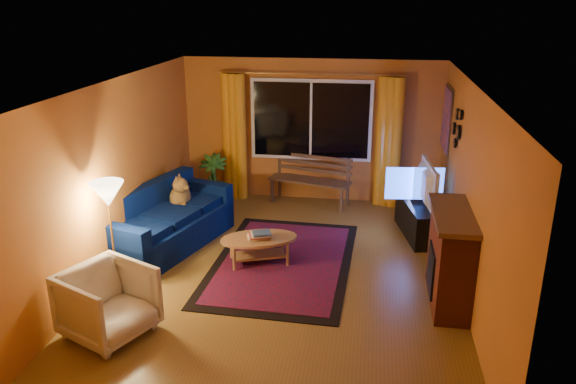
# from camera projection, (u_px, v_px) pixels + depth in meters

# --- Properties ---
(floor) EXTENTS (4.50, 6.00, 0.02)m
(floor) POSITION_uv_depth(u_px,v_px,m) (285.00, 274.00, 7.48)
(floor) COLOR brown
(floor) RESTS_ON ground
(ceiling) EXTENTS (4.50, 6.00, 0.02)m
(ceiling) POSITION_uv_depth(u_px,v_px,m) (284.00, 84.00, 6.64)
(ceiling) COLOR white
(ceiling) RESTS_ON ground
(wall_back) EXTENTS (4.50, 0.02, 2.50)m
(wall_back) POSITION_uv_depth(u_px,v_px,m) (311.00, 131.00, 9.87)
(wall_back) COLOR #C3702A
(wall_back) RESTS_ON ground
(wall_left) EXTENTS (0.02, 6.00, 2.50)m
(wall_left) POSITION_uv_depth(u_px,v_px,m) (115.00, 177.00, 7.38)
(wall_left) COLOR #C3702A
(wall_left) RESTS_ON ground
(wall_right) EXTENTS (0.02, 6.00, 2.50)m
(wall_right) POSITION_uv_depth(u_px,v_px,m) (470.00, 194.00, 6.74)
(wall_right) COLOR #C3702A
(wall_right) RESTS_ON ground
(window) EXTENTS (2.00, 0.02, 1.30)m
(window) POSITION_uv_depth(u_px,v_px,m) (311.00, 120.00, 9.74)
(window) COLOR black
(window) RESTS_ON wall_back
(curtain_rod) EXTENTS (3.20, 0.03, 0.03)m
(curtain_rod) POSITION_uv_depth(u_px,v_px,m) (311.00, 74.00, 9.43)
(curtain_rod) COLOR #BF8C3F
(curtain_rod) RESTS_ON wall_back
(curtain_left) EXTENTS (0.36, 0.36, 2.24)m
(curtain_left) POSITION_uv_depth(u_px,v_px,m) (235.00, 137.00, 9.98)
(curtain_left) COLOR orange
(curtain_left) RESTS_ON ground
(curtain_right) EXTENTS (0.36, 0.36, 2.24)m
(curtain_right) POSITION_uv_depth(u_px,v_px,m) (389.00, 143.00, 9.60)
(curtain_right) COLOR orange
(curtain_right) RESTS_ON ground
(bench) EXTENTS (1.50, 0.78, 0.43)m
(bench) POSITION_uv_depth(u_px,v_px,m) (309.00, 192.00, 9.90)
(bench) COLOR #493324
(bench) RESTS_ON ground
(potted_plant) EXTENTS (0.53, 0.53, 0.90)m
(potted_plant) POSITION_uv_depth(u_px,v_px,m) (213.00, 180.00, 9.81)
(potted_plant) COLOR #235B1E
(potted_plant) RESTS_ON ground
(sofa) EXTENTS (1.54, 2.37, 0.89)m
(sofa) POSITION_uv_depth(u_px,v_px,m) (166.00, 219.00, 8.13)
(sofa) COLOR #031041
(sofa) RESTS_ON ground
(dog) EXTENTS (0.33, 0.44, 0.48)m
(dog) POSITION_uv_depth(u_px,v_px,m) (180.00, 192.00, 8.51)
(dog) COLOR olive
(dog) RESTS_ON sofa
(armchair) EXTENTS (1.05, 1.07, 0.85)m
(armchair) POSITION_uv_depth(u_px,v_px,m) (108.00, 300.00, 6.01)
(armchair) COLOR beige
(armchair) RESTS_ON ground
(floor_lamp) EXTENTS (0.32, 0.32, 1.44)m
(floor_lamp) POSITION_uv_depth(u_px,v_px,m) (113.00, 239.00, 6.79)
(floor_lamp) COLOR #BF8C3F
(floor_lamp) RESTS_ON ground
(rug) EXTENTS (1.96, 3.00, 0.02)m
(rug) POSITION_uv_depth(u_px,v_px,m) (283.00, 262.00, 7.78)
(rug) COLOR maroon
(rug) RESTS_ON ground
(coffee_table) EXTENTS (1.34, 1.34, 0.38)m
(coffee_table) POSITION_uv_depth(u_px,v_px,m) (259.00, 250.00, 7.72)
(coffee_table) COLOR #A27648
(coffee_table) RESTS_ON ground
(tv_console) EXTENTS (0.66, 1.31, 0.52)m
(tv_console) POSITION_uv_depth(u_px,v_px,m) (418.00, 219.00, 8.59)
(tv_console) COLOR black
(tv_console) RESTS_ON ground
(television) EXTENTS (0.26, 1.10, 0.63)m
(television) POSITION_uv_depth(u_px,v_px,m) (421.00, 184.00, 8.40)
(television) COLOR black
(television) RESTS_ON tv_console
(fireplace) EXTENTS (0.40, 1.20, 1.10)m
(fireplace) POSITION_uv_depth(u_px,v_px,m) (450.00, 260.00, 6.63)
(fireplace) COLOR maroon
(fireplace) RESTS_ON ground
(mirror_cluster) EXTENTS (0.06, 0.60, 0.56)m
(mirror_cluster) POSITION_uv_depth(u_px,v_px,m) (456.00, 125.00, 7.78)
(mirror_cluster) COLOR black
(mirror_cluster) RESTS_ON wall_right
(painting) EXTENTS (0.04, 0.76, 0.96)m
(painting) POSITION_uv_depth(u_px,v_px,m) (446.00, 119.00, 8.90)
(painting) COLOR #E64B26
(painting) RESTS_ON wall_right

